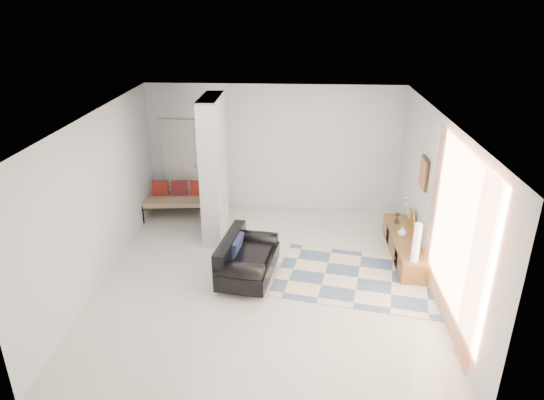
{
  "coord_description": "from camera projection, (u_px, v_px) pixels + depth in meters",
  "views": [
    {
      "loc": [
        0.52,
        -7.16,
        4.5
      ],
      "look_at": [
        0.09,
        0.6,
        1.2
      ],
      "focal_mm": 32.0,
      "sensor_mm": 36.0,
      "label": 1
    }
  ],
  "objects": [
    {
      "name": "ceiling",
      "position": [
        264.0,
        118.0,
        7.28
      ],
      "size": [
        6.0,
        6.0,
        0.0
      ],
      "primitive_type": "plane",
      "rotation": [
        3.14,
        0.0,
        0.0
      ],
      "color": "white",
      "rests_on": "wall_back"
    },
    {
      "name": "bronze_figurine",
      "position": [
        397.0,
        218.0,
        9.4
      ],
      "size": [
        0.12,
        0.12,
        0.22
      ],
      "primitive_type": null,
      "rotation": [
        0.0,
        0.0,
        0.07
      ],
      "color": "#332417",
      "rests_on": "media_console"
    },
    {
      "name": "wall_right",
      "position": [
        437.0,
        207.0,
        7.68
      ],
      "size": [
        0.0,
        6.0,
        6.0
      ],
      "primitive_type": "plane",
      "rotation": [
        1.57,
        0.0,
        -1.57
      ],
      "color": "white",
      "rests_on": "ground"
    },
    {
      "name": "hallway_door",
      "position": [
        180.0,
        164.0,
        10.8
      ],
      "size": [
        0.85,
        0.06,
        2.04
      ],
      "primitive_type": "cube",
      "color": "beige",
      "rests_on": "floor"
    },
    {
      "name": "area_rug",
      "position": [
        358.0,
        278.0,
        8.34
      ],
      "size": [
        3.06,
        2.33,
        0.01
      ],
      "primitive_type": "cube",
      "rotation": [
        0.0,
        0.0,
        -0.19
      ],
      "color": "beige",
      "rests_on": "floor"
    },
    {
      "name": "wall_left",
      "position": [
        98.0,
        199.0,
        7.96
      ],
      "size": [
        0.0,
        6.0,
        6.0
      ],
      "primitive_type": "plane",
      "rotation": [
        1.57,
        0.0,
        1.57
      ],
      "color": "white",
      "rests_on": "ground"
    },
    {
      "name": "loveseat",
      "position": [
        245.0,
        259.0,
        8.22
      ],
      "size": [
        1.02,
        1.51,
        0.76
      ],
      "rotation": [
        0.0,
        0.0,
        -0.15
      ],
      "color": "silver",
      "rests_on": "floor"
    },
    {
      "name": "daybed",
      "position": [
        185.0,
        198.0,
        10.58
      ],
      "size": [
        1.84,
        0.91,
        0.77
      ],
      "rotation": [
        0.0,
        0.0,
        0.09
      ],
      "color": "black",
      "rests_on": "floor"
    },
    {
      "name": "partition_column",
      "position": [
        214.0,
        169.0,
        9.35
      ],
      "size": [
        0.35,
        1.2,
        2.8
      ],
      "primitive_type": "cube",
      "color": "silver",
      "rests_on": "floor"
    },
    {
      "name": "media_console",
      "position": [
        404.0,
        246.0,
        8.99
      ],
      "size": [
        0.45,
        2.04,
        0.8
      ],
      "color": "brown",
      "rests_on": "floor"
    },
    {
      "name": "wall_back",
      "position": [
        274.0,
        149.0,
        10.58
      ],
      "size": [
        6.0,
        0.0,
        6.0
      ],
      "primitive_type": "plane",
      "rotation": [
        1.57,
        0.0,
        0.0
      ],
      "color": "white",
      "rests_on": "ground"
    },
    {
      "name": "cylinder_lamp",
      "position": [
        416.0,
        243.0,
        7.96
      ],
      "size": [
        0.13,
        0.13,
        0.69
      ],
      "primitive_type": "cylinder",
      "color": "white",
      "rests_on": "media_console"
    },
    {
      "name": "wall_art",
      "position": [
        424.0,
        173.0,
        8.41
      ],
      "size": [
        0.04,
        0.45,
        0.55
      ],
      "primitive_type": "cube",
      "color": "#321F0D",
      "rests_on": "wall_right"
    },
    {
      "name": "vase",
      "position": [
        402.0,
        232.0,
        8.91
      ],
      "size": [
        0.18,
        0.18,
        0.17
      ],
      "primitive_type": "imported",
      "rotation": [
        0.0,
        0.0,
        0.09
      ],
      "color": "white",
      "rests_on": "media_console"
    },
    {
      "name": "floor",
      "position": [
        265.0,
        277.0,
        8.37
      ],
      "size": [
        6.0,
        6.0,
        0.0
      ],
      "primitive_type": "plane",
      "color": "beige",
      "rests_on": "ground"
    },
    {
      "name": "wall_front",
      "position": [
        244.0,
        317.0,
        5.06
      ],
      "size": [
        6.0,
        0.0,
        6.0
      ],
      "primitive_type": "plane",
      "rotation": [
        -1.57,
        0.0,
        0.0
      ],
      "color": "white",
      "rests_on": "ground"
    },
    {
      "name": "curtain",
      "position": [
        454.0,
        237.0,
        6.61
      ],
      "size": [
        0.0,
        2.55,
        2.55
      ],
      "primitive_type": "plane",
      "rotation": [
        1.57,
        0.0,
        1.57
      ],
      "color": "orange",
      "rests_on": "wall_right"
    }
  ]
}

